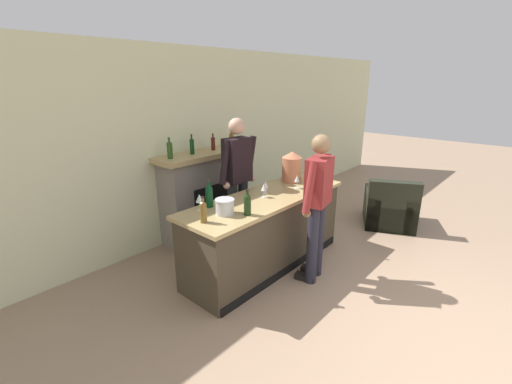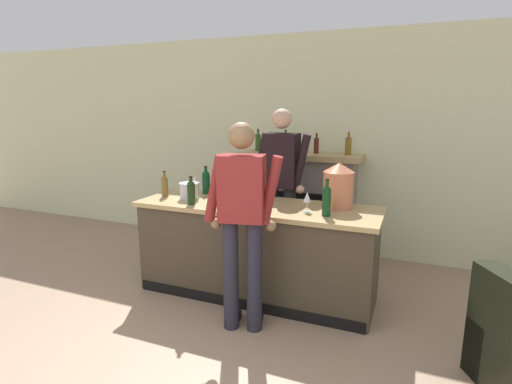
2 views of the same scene
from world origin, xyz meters
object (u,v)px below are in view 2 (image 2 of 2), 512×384
Objects in this scene: person_bartender at (281,185)px; wine_bottle_port_short at (165,185)px; wine_bottle_rose_blush at (191,191)px; wine_bottle_chardonnay_pale at (206,181)px; wine_glass_mid_counter at (253,192)px; copper_dispenser at (338,185)px; fireplace_stone at (300,203)px; wine_glass_by_dispenser at (268,192)px; wine_glass_front_right at (307,198)px; ice_bucket_steel at (189,191)px; wine_glass_front_left at (195,181)px; person_customer at (242,219)px; wine_bottle_burgundy_dark at (327,199)px.

wine_bottle_port_short is at bearing -151.68° from person_bartender.
wine_bottle_chardonnay_pale is at bearing 102.42° from wine_bottle_rose_blush.
wine_glass_mid_counter is (0.55, 0.24, -0.00)m from wine_bottle_rose_blush.
copper_dispenser is at bearing 16.45° from wine_bottle_rose_blush.
wine_glass_by_dispenser is (0.01, -1.18, 0.38)m from fireplace_stone.
wine_glass_front_right reaches higher than wine_glass_by_dispenser.
ice_bucket_steel is 1.20× the size of wine_glass_mid_counter.
ice_bucket_steel is 1.13× the size of wine_glass_front_left.
wine_bottle_port_short is 0.99m from wine_glass_mid_counter.
person_customer is 5.30× the size of wine_bottle_burgundy_dark.
person_bartender is 10.05× the size of wine_glass_front_right.
wine_bottle_rose_blush is at bearing -23.89° from wine_bottle_port_short.
wine_bottle_port_short is at bearing -173.52° from wine_glass_by_dispenser.
copper_dispenser is (0.67, -1.11, 0.48)m from fireplace_stone.
wine_bottle_rose_blush reaches higher than wine_glass_by_dispenser.
person_bartender is 6.58× the size of wine_bottle_rose_blush.
person_customer is 6.41× the size of wine_bottle_port_short.
wine_bottle_burgundy_dark is (0.65, -0.71, 0.05)m from person_bartender.
person_customer reaches higher than wine_glass_mid_counter.
wine_bottle_rose_blush is 1.53× the size of wine_glass_front_right.
wine_bottle_chardonnay_pale reaches higher than wine_bottle_rose_blush.
wine_glass_front_left is (-1.55, 0.42, -0.01)m from wine_bottle_burgundy_dark.
person_customer is at bearing -75.23° from wine_glass_mid_counter.
wine_glass_front_left is (-0.80, 0.25, 0.01)m from wine_glass_mid_counter.
wine_glass_front_right is at bearing 158.93° from wine_bottle_burgundy_dark.
copper_dispenser is 2.31× the size of wine_glass_front_right.
wine_bottle_rose_blush is 1.12m from wine_glass_front_right.
wine_glass_front_right is (0.45, -1.36, 0.40)m from fireplace_stone.
wine_bottle_chardonnay_pale is at bearing 176.49° from copper_dispenser.
wine_bottle_port_short is (-0.33, -0.29, -0.02)m from wine_bottle_chardonnay_pale.
fireplace_stone is at bearing 88.80° from person_bartender.
wine_glass_front_left reaches higher than wine_glass_mid_counter.
person_bartender reaches higher than wine_bottle_chardonnay_pale.
person_bartender is 0.94m from wine_glass_front_left.
wine_glass_front_left is (-0.14, 0.00, -0.01)m from wine_bottle_chardonnay_pale.
wine_glass_front_left is (-0.10, 0.29, 0.05)m from ice_bucket_steel.
ice_bucket_steel is 0.29m from wine_bottle_chardonnay_pale.
wine_glass_mid_counter is at bearing 104.77° from person_customer.
wine_bottle_chardonnay_pale is at bearing 41.22° from wine_bottle_port_short.
person_customer is at bearing -127.46° from copper_dispenser.
wine_bottle_rose_blush is (-1.30, -0.07, -0.02)m from wine_bottle_burgundy_dark.
wine_glass_front_left is at bearing 137.17° from person_customer.
copper_dispenser is at bearing 7.63° from ice_bucket_steel.
wine_bottle_burgundy_dark is (-0.04, -0.32, -0.07)m from copper_dispenser.
copper_dispenser is 2.29× the size of wine_glass_front_left.
wine_glass_front_left reaches higher than wine_glass_by_dispenser.
wine_glass_by_dispenser is (0.82, 0.12, 0.03)m from ice_bucket_steel.
wine_glass_front_right is at bearing 54.94° from person_customer.
copper_dispenser is 1.59m from wine_glass_front_left.
copper_dispenser reaches higher than wine_glass_front_right.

